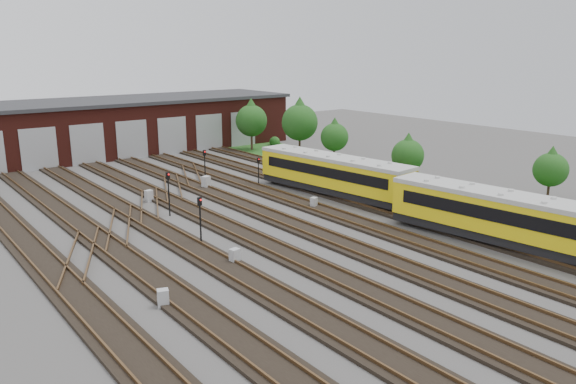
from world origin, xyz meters
TOP-DOWN VIEW (x-y plane):
  - ground at (0.00, 0.00)m, footprint 120.00×120.00m
  - track_network at (-0.17, 0.59)m, footprint 30.40×70.00m
  - maintenance_shed at (-0.01, 39.97)m, footprint 51.00×12.50m
  - grass_verge at (19.00, 10.00)m, footprint 8.00×55.00m
  - metro_train at (10.00, -8.14)m, footprint 4.46×47.25m
  - signal_mast_0 at (-5.09, 3.72)m, footprint 0.31×0.29m
  - signal_mast_1 at (-3.81, 10.82)m, footprint 0.29×0.28m
  - signal_mast_2 at (4.15, 19.48)m, footprint 0.28×0.26m
  - signal_mast_3 at (7.05, 14.74)m, footprint 0.23×0.22m
  - relay_cabinet_0 at (-10.97, -3.08)m, footprint 0.66×0.60m
  - relay_cabinet_1 at (-3.32, 15.61)m, footprint 0.65×0.57m
  - relay_cabinet_2 at (-5.16, -0.38)m, footprint 0.60×0.52m
  - relay_cabinet_3 at (2.63, 16.64)m, footprint 0.84×0.77m
  - relay_cabinet_4 at (6.18, 5.86)m, footprint 0.63×0.59m
  - tree_0 at (17.08, 30.66)m, footprint 3.87×3.87m
  - tree_1 at (19.64, 18.32)m, footprint 3.05×3.05m
  - tree_2 at (19.18, 23.80)m, footprint 4.19×4.19m
  - tree_3 at (17.84, 6.46)m, footprint 2.96×2.96m
  - tree_4 at (22.89, -4.30)m, footprint 2.78×2.78m
  - bush_0 at (16.00, -1.81)m, footprint 1.58×1.58m
  - bush_1 at (16.00, 21.73)m, footprint 1.17×1.17m
  - bush_2 at (21.40, 31.73)m, footprint 1.37×1.37m

SIDE VIEW (x-z plane):
  - ground at x=0.00m, z-range 0.00..0.00m
  - grass_verge at x=19.00m, z-range 0.00..0.05m
  - track_network at x=-0.17m, z-range -0.06..0.27m
  - relay_cabinet_4 at x=6.18m, z-range 0.00..0.85m
  - relay_cabinet_0 at x=-10.97m, z-range 0.00..0.90m
  - relay_cabinet_2 at x=-5.16m, z-range 0.00..0.90m
  - relay_cabinet_1 at x=-3.32m, z-range 0.00..0.96m
  - relay_cabinet_3 at x=2.63m, z-range 0.00..1.13m
  - bush_1 at x=16.00m, z-range 0.00..1.17m
  - bush_2 at x=21.40m, z-range 0.00..1.37m
  - bush_0 at x=16.00m, z-range 0.00..1.58m
  - signal_mast_3 at x=7.05m, z-range 0.38..2.98m
  - signal_mast_2 at x=4.15m, z-range 0.44..3.39m
  - metro_train at x=10.00m, z-range 0.37..3.48m
  - signal_mast_0 at x=-5.09m, z-range 0.46..3.60m
  - signal_mast_1 at x=-3.81m, z-range 0.47..3.83m
  - tree_4 at x=22.89m, z-range 0.66..5.27m
  - tree_3 at x=17.84m, z-range 0.70..5.61m
  - maintenance_shed at x=-0.01m, z-range 0.03..6.38m
  - tree_1 at x=19.64m, z-range 0.72..5.76m
  - tree_0 at x=17.08m, z-range 0.91..7.33m
  - tree_2 at x=19.18m, z-range 0.99..7.94m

